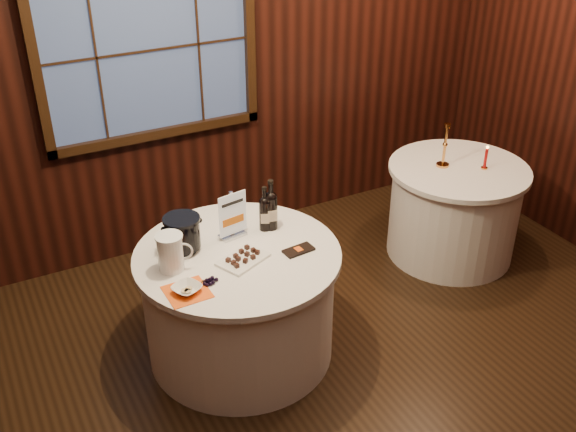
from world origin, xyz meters
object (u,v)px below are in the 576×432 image
port_bottle_left (265,211)px  grape_bunch (210,281)px  side_table (453,210)px  chocolate_box (299,250)px  brass_candlestick (444,151)px  red_candle (485,160)px  port_bottle_right (271,208)px  sign_stand (232,222)px  cracker_bowl (187,289)px  ice_bucket (183,233)px  main_table (240,303)px  chocolate_plate (243,258)px  glass_pitcher (171,252)px

port_bottle_left → grape_bunch: 0.68m
side_table → port_bottle_left: size_ratio=3.51×
chocolate_box → brass_candlestick: 1.65m
red_candle → port_bottle_right: bearing=-179.2°
port_bottle_left → sign_stand: bearing=-159.1°
brass_candlestick → red_candle: bearing=-37.1°
port_bottle_left → red_candle: size_ratio=1.61×
port_bottle_right → brass_candlestick: (1.58, 0.21, -0.03)m
port_bottle_left → cracker_bowl: port_bottle_left is taller
port_bottle_left → ice_bucket: (-0.55, 0.01, -0.01)m
grape_bunch → brass_candlestick: bearing=15.6°
main_table → chocolate_plate: bearing=-93.0°
chocolate_box → cracker_bowl: bearing=-179.4°
sign_stand → grape_bunch: sign_stand is taller
ice_bucket → main_table: bearing=-32.4°
chocolate_box → cracker_bowl: size_ratio=1.22×
chocolate_plate → red_candle: size_ratio=1.84×
side_table → chocolate_box: 1.77m
main_table → chocolate_box: bearing=-25.4°
port_bottle_left → red_candle: port_bottle_left is taller
main_table → glass_pitcher: (-0.41, 0.02, 0.50)m
port_bottle_left → ice_bucket: size_ratio=1.33×
port_bottle_right → side_table: bearing=15.9°
port_bottle_left → chocolate_box: bearing=-54.2°
port_bottle_right → brass_candlestick: 1.60m
port_bottle_right → red_candle: (1.83, 0.03, -0.07)m
chocolate_plate → sign_stand: bearing=78.3°
main_table → cracker_bowl: bearing=-150.1°
sign_stand → chocolate_plate: (-0.06, -0.28, -0.09)m
main_table → brass_candlestick: (1.90, 0.38, 0.51)m
port_bottle_left → chocolate_plate: 0.40m
chocolate_plate → chocolate_box: bearing=-10.7°
ice_bucket → brass_candlestick: 2.19m
port_bottle_right → chocolate_box: 0.36m
sign_stand → chocolate_box: 0.46m
ice_bucket → chocolate_box: ice_bucket is taller
port_bottle_right → grape_bunch: (-0.58, -0.39, -0.13)m
side_table → brass_candlestick: size_ratio=3.12×
port_bottle_left → red_candle: (1.87, 0.02, -0.06)m
side_table → ice_bucket: bearing=-176.9°
ice_bucket → chocolate_box: (0.62, -0.34, -0.11)m
main_table → ice_bucket: ice_bucket is taller
main_table → chocolate_box: 0.54m
side_table → port_bottle_left: port_bottle_left is taller
main_table → glass_pitcher: size_ratio=5.53×
main_table → ice_bucket: bearing=147.6°
chocolate_plate → glass_pitcher: size_ratio=1.51×
main_table → grape_bunch: size_ratio=8.49×
grape_bunch → red_candle: size_ratio=0.79×
port_bottle_left → brass_candlestick: 1.64m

